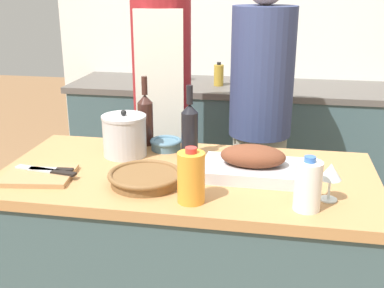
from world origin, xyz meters
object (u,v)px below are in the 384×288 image
(wine_bottle_green, at_px, (190,128))
(condiment_bottle_short, at_px, (181,70))
(milk_jug, at_px, (308,185))
(knife_paring, at_px, (53,169))
(condiment_bottle_tall, at_px, (219,75))
(roasting_pan, at_px, (253,164))
(wicker_basket, at_px, (145,177))
(wine_glass_left, at_px, (331,173))
(stock_pot, at_px, (125,135))
(mixing_bowl, at_px, (166,144))
(person_cook_guest, at_px, (260,112))
(juice_jug, at_px, (191,177))
(knife_chef, at_px, (48,171))
(wine_bottle_dark, at_px, (145,118))
(person_cook_aproned, at_px, (162,96))
(cutting_board, at_px, (39,175))

(wine_bottle_green, xyz_separation_m, condiment_bottle_short, (-0.32, 1.41, -0.01))
(milk_jug, relative_size, knife_paring, 1.05)
(condiment_bottle_short, bearing_deg, knife_paring, -94.83)
(milk_jug, relative_size, condiment_bottle_tall, 1.15)
(roasting_pan, relative_size, wine_bottle_green, 1.25)
(wicker_basket, height_order, wine_glass_left, wine_glass_left)
(wicker_basket, xyz_separation_m, stock_pot, (-0.16, 0.28, 0.06))
(roasting_pan, height_order, mixing_bowl, roasting_pan)
(roasting_pan, bearing_deg, person_cook_guest, 90.61)
(milk_jug, distance_m, condiment_bottle_tall, 1.80)
(roasting_pan, bearing_deg, wine_bottle_green, 146.72)
(roasting_pan, distance_m, milk_jug, 0.31)
(wicker_basket, height_order, milk_jug, milk_jug)
(juice_jug, bearing_deg, milk_jug, 1.50)
(wicker_basket, relative_size, wine_bottle_green, 0.90)
(roasting_pan, bearing_deg, stock_pot, 165.91)
(roasting_pan, relative_size, knife_chef, 1.46)
(juice_jug, height_order, wine_bottle_dark, wine_bottle_dark)
(wicker_basket, bearing_deg, knife_chef, 178.88)
(roasting_pan, distance_m, juice_jug, 0.32)
(person_cook_aproned, bearing_deg, stock_pot, -99.22)
(wine_bottle_dark, bearing_deg, wicker_basket, -74.91)
(knife_chef, bearing_deg, cutting_board, -138.69)
(wine_bottle_dark, distance_m, condiment_bottle_tall, 1.21)
(juice_jug, distance_m, wine_bottle_green, 0.44)
(wicker_basket, bearing_deg, wine_bottle_green, 72.45)
(wine_bottle_green, distance_m, knife_chef, 0.58)
(wine_glass_left, xyz_separation_m, person_cook_guest, (-0.27, 0.97, -0.06))
(wine_bottle_green, bearing_deg, cutting_board, -146.32)
(mixing_bowl, bearing_deg, person_cook_aproned, 105.21)
(juice_jug, height_order, wine_glass_left, juice_jug)
(mixing_bowl, height_order, person_cook_aproned, person_cook_aproned)
(juice_jug, bearing_deg, wine_bottle_dark, 119.26)
(condiment_bottle_tall, bearing_deg, knife_paring, -104.75)
(wicker_basket, xyz_separation_m, wine_bottle_dark, (-0.12, 0.43, 0.10))
(cutting_board, relative_size, stock_pot, 1.41)
(milk_jug, relative_size, wine_bottle_green, 0.60)
(cutting_board, height_order, mixing_bowl, mixing_bowl)
(stock_pot, xyz_separation_m, person_cook_guest, (0.53, 0.68, -0.05))
(milk_jug, height_order, wine_bottle_dark, wine_bottle_dark)
(wine_glass_left, relative_size, knife_chef, 0.51)
(cutting_board, distance_m, wine_bottle_dark, 0.54)
(person_cook_guest, bearing_deg, stock_pot, -139.41)
(cutting_board, height_order, knife_paring, knife_paring)
(cutting_board, relative_size, knife_paring, 1.61)
(cutting_board, distance_m, milk_jug, 0.97)
(wine_bottle_dark, bearing_deg, condiment_bottle_short, 94.69)
(wicker_basket, height_order, cutting_board, wicker_basket)
(milk_jug, height_order, person_cook_aproned, person_cook_aproned)
(roasting_pan, relative_size, wine_glass_left, 2.89)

